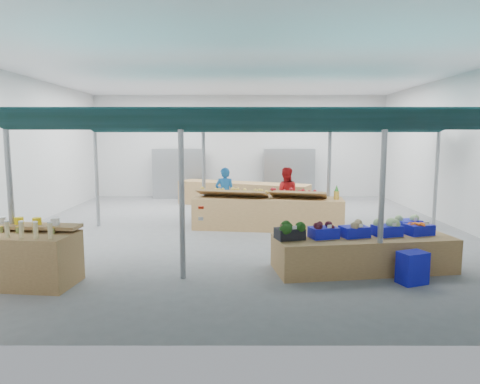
{
  "coord_description": "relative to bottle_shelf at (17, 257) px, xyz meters",
  "views": [
    {
      "loc": [
        0.03,
        -11.39,
        2.52
      ],
      "look_at": [
        0.02,
        -1.6,
        1.24
      ],
      "focal_mm": 32.0,
      "sensor_mm": 36.0,
      "label": 1
    }
  ],
  "objects": [
    {
      "name": "crate_beets",
      "position": [
        5.36,
        0.68,
        0.3
      ],
      "size": [
        0.58,
        0.48,
        0.29
      ],
      "rotation": [
        0.0,
        0.0,
        0.29
      ],
      "color": "#1115B8",
      "rests_on": "veg_counter"
    },
    {
      "name": "hall",
      "position": [
        3.79,
        5.74,
        2.17
      ],
      "size": [
        13.0,
        13.0,
        13.0
      ],
      "color": "silver",
      "rests_on": "ground"
    },
    {
      "name": "crate_extra",
      "position": [
        7.18,
        1.36,
        0.32
      ],
      "size": [
        0.59,
        0.51,
        0.32
      ],
      "rotation": [
        0.0,
        0.0,
        0.37
      ],
      "color": "#1115B8",
      "rests_on": "veg_counter"
    },
    {
      "name": "back_shelving_left",
      "position": [
        1.29,
        10.31,
        0.52
      ],
      "size": [
        2.0,
        0.5,
        2.0
      ],
      "primitive_type": "cube",
      "color": "#B23F33",
      "rests_on": "floor"
    },
    {
      "name": "apple_heap_red",
      "position": [
        5.35,
        4.21,
        0.55
      ],
      "size": [
        1.62,
        1.04,
        0.27
      ],
      "rotation": [
        0.0,
        0.0,
        -0.24
      ],
      "color": "#997247",
      "rests_on": "fruit_counter"
    },
    {
      "name": "veg_counter",
      "position": [
        6.14,
        0.79,
        -0.16
      ],
      "size": [
        3.45,
        1.58,
        0.65
      ],
      "primitive_type": "cube",
      "rotation": [
        0.0,
        0.0,
        0.14
      ],
      "color": "olive",
      "rests_on": "floor"
    },
    {
      "name": "pole_grid",
      "position": [
        4.54,
        2.56,
        1.33
      ],
      "size": [
        10.0,
        4.6,
        3.0
      ],
      "color": "gray",
      "rests_on": "floor"
    },
    {
      "name": "crate_broccoli",
      "position": [
        4.72,
        0.59,
        0.33
      ],
      "size": [
        0.58,
        0.48,
        0.35
      ],
      "rotation": [
        0.0,
        0.0,
        0.29
      ],
      "color": "black",
      "rests_on": "veg_counter"
    },
    {
      "name": "crate_celeriac",
      "position": [
        5.96,
        0.77,
        0.31
      ],
      "size": [
        0.58,
        0.48,
        0.31
      ],
      "rotation": [
        0.0,
        0.0,
        0.29
      ],
      "color": "#1115B8",
      "rests_on": "veg_counter"
    },
    {
      "name": "sparrow",
      "position": [
        4.59,
        0.45,
        0.42
      ],
      "size": [
        0.12,
        0.09,
        0.11
      ],
      "rotation": [
        0.0,
        0.0,
        0.29
      ],
      "color": "brown",
      "rests_on": "crate_broccoli"
    },
    {
      "name": "crate_cabbage",
      "position": [
        6.6,
        0.86,
        0.33
      ],
      "size": [
        0.58,
        0.48,
        0.35
      ],
      "rotation": [
        0.0,
        0.0,
        0.29
      ],
      "color": "#1115B8",
      "rests_on": "veg_counter"
    },
    {
      "name": "floor",
      "position": [
        3.79,
        4.31,
        -0.48
      ],
      "size": [
        13.0,
        13.0,
        0.0
      ],
      "primitive_type": "plane",
      "color": "slate",
      "rests_on": "ground"
    },
    {
      "name": "pineapple",
      "position": [
        6.35,
        4.09,
        0.57
      ],
      "size": [
        0.14,
        0.14,
        0.39
      ],
      "rotation": [
        0.0,
        0.0,
        -0.24
      ],
      "color": "#8C6019",
      "rests_on": "fruit_counter"
    },
    {
      "name": "awnings",
      "position": [
        4.54,
        2.56,
        2.3
      ],
      "size": [
        9.5,
        7.08,
        0.3
      ],
      "color": "#092927",
      "rests_on": "pole_grid"
    },
    {
      "name": "crate_stack",
      "position": [
        6.77,
        0.02,
        -0.2
      ],
      "size": [
        0.55,
        0.47,
        0.56
      ],
      "primitive_type": "cube",
      "rotation": [
        0.0,
        0.0,
        0.36
      ],
      "color": "#1115B8",
      "rests_on": "floor"
    },
    {
      "name": "apple_heap_yellow",
      "position": [
        3.59,
        4.43,
        0.55
      ],
      "size": [
        2.01,
        1.14,
        0.27
      ],
      "rotation": [
        0.0,
        0.0,
        -0.24
      ],
      "color": "#997247",
      "rests_on": "fruit_counter"
    },
    {
      "name": "bottle_shelf",
      "position": [
        0.0,
        0.0,
        0.0
      ],
      "size": [
        2.09,
        1.38,
        1.17
      ],
      "rotation": [
        0.0,
        0.0,
        -0.11
      ],
      "color": "olive",
      "rests_on": "floor"
    },
    {
      "name": "crate_carrots",
      "position": [
        7.24,
        0.95,
        0.28
      ],
      "size": [
        0.58,
        0.48,
        0.29
      ],
      "rotation": [
        0.0,
        0.0,
        0.29
      ],
      "color": "#1115B8",
      "rests_on": "veg_counter"
    },
    {
      "name": "back_shelving_right",
      "position": [
        5.79,
        10.31,
        0.52
      ],
      "size": [
        2.0,
        0.5,
        2.0
      ],
      "primitive_type": "cube",
      "color": "#B23F33",
      "rests_on": "floor"
    },
    {
      "name": "far_counter",
      "position": [
        3.89,
        8.21,
        -0.04
      ],
      "size": [
        4.82,
        2.83,
        0.87
      ],
      "primitive_type": "cube",
      "rotation": [
        0.0,
        0.0,
        -0.41
      ],
      "color": "olive",
      "rests_on": "floor"
    },
    {
      "name": "vendor_left",
      "position": [
        3.36,
        5.51,
        0.33
      ],
      "size": [
        0.63,
        0.45,
        1.61
      ],
      "primitive_type": "imported",
      "rotation": [
        0.0,
        0.0,
        3.02
      ],
      "color": "#195CA5",
      "rests_on": "floor"
    },
    {
      "name": "pole_ribbon",
      "position": [
        3.02,
        1.38,
        0.6
      ],
      "size": [
        0.12,
        0.12,
        0.28
      ],
      "color": "red",
      "rests_on": "pole_grid"
    },
    {
      "name": "vendor_right",
      "position": [
        5.16,
        5.51,
        0.33
      ],
      "size": [
        0.85,
        0.7,
        1.61
      ],
      "primitive_type": "imported",
      "rotation": [
        0.0,
        0.0,
        3.02
      ],
      "color": "red",
      "rests_on": "floor"
    },
    {
      "name": "fruit_counter",
      "position": [
        4.56,
        4.41,
        -0.05
      ],
      "size": [
        4.12,
        1.44,
        0.86
      ],
      "primitive_type": "cube",
      "rotation": [
        0.0,
        0.0,
        -0.12
      ],
      "color": "olive",
      "rests_on": "floor"
    }
  ]
}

